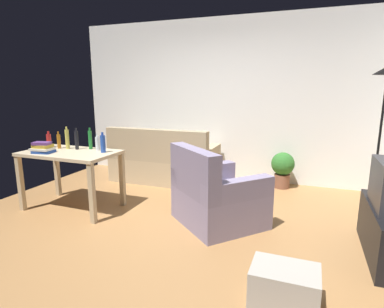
# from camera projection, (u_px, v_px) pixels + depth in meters

# --- Properties ---
(ground_plane) EXTENTS (5.20, 4.40, 0.02)m
(ground_plane) POSITION_uv_depth(u_px,v_px,m) (169.00, 225.00, 3.67)
(ground_plane) COLOR #9E7042
(wall_rear) EXTENTS (5.20, 0.10, 2.70)m
(wall_rear) POSITION_uv_depth(u_px,v_px,m) (221.00, 100.00, 5.40)
(wall_rear) COLOR white
(wall_rear) RESTS_ON ground_plane
(couch) EXTENTS (1.74, 0.84, 0.92)m
(couch) POSITION_uv_depth(u_px,v_px,m) (164.00, 163.00, 5.34)
(couch) COLOR tan
(couch) RESTS_ON ground_plane
(torchiere_lamp) EXTENTS (0.32, 0.32, 1.81)m
(torchiere_lamp) POSITION_uv_depth(u_px,v_px,m) (384.00, 101.00, 3.68)
(torchiere_lamp) COLOR black
(torchiere_lamp) RESTS_ON ground_plane
(desk) EXTENTS (1.21, 0.72, 0.76)m
(desk) POSITION_uv_depth(u_px,v_px,m) (71.00, 160.00, 4.06)
(desk) COLOR #C6B28E
(desk) RESTS_ON ground_plane
(potted_plant) EXTENTS (0.36, 0.36, 0.57)m
(potted_plant) POSITION_uv_depth(u_px,v_px,m) (283.00, 167.00, 4.96)
(potted_plant) COLOR brown
(potted_plant) RESTS_ON ground_plane
(armchair) EXTENTS (1.23, 1.23, 0.92)m
(armchair) POSITION_uv_depth(u_px,v_px,m) (215.00, 197.00, 3.64)
(armchair) COLOR gray
(armchair) RESTS_ON ground_plane
(storage_box) EXTENTS (0.48, 0.35, 0.30)m
(storage_box) POSITION_uv_depth(u_px,v_px,m) (284.00, 287.00, 2.27)
(storage_box) COLOR #A8A399
(storage_box) RESTS_ON ground_plane
(bottle_red) EXTENTS (0.06, 0.06, 0.22)m
(bottle_red) POSITION_uv_depth(u_px,v_px,m) (49.00, 140.00, 4.29)
(bottle_red) COLOR #AD2323
(bottle_red) RESTS_ON desk
(bottle_amber) EXTENTS (0.05, 0.05, 0.23)m
(bottle_amber) POSITION_uv_depth(u_px,v_px,m) (59.00, 141.00, 4.23)
(bottle_amber) COLOR #9E6019
(bottle_amber) RESTS_ON desk
(bottle_squat) EXTENTS (0.05, 0.05, 0.30)m
(bottle_squat) POSITION_uv_depth(u_px,v_px,m) (67.00, 139.00, 4.19)
(bottle_squat) COLOR #BCB24C
(bottle_squat) RESTS_ON desk
(bottle_dark) EXTENTS (0.05, 0.05, 0.29)m
(bottle_dark) POSITION_uv_depth(u_px,v_px,m) (77.00, 140.00, 4.15)
(bottle_dark) COLOR black
(bottle_dark) RESTS_ON desk
(bottle_green) EXTENTS (0.05, 0.05, 0.29)m
(bottle_green) POSITION_uv_depth(u_px,v_px,m) (90.00, 140.00, 4.18)
(bottle_green) COLOR #1E722D
(bottle_green) RESTS_ON desk
(bottle_clear) EXTENTS (0.06, 0.06, 0.22)m
(bottle_clear) POSITION_uv_depth(u_px,v_px,m) (98.00, 143.00, 4.08)
(bottle_clear) COLOR silver
(bottle_clear) RESTS_ON desk
(bottle_blue) EXTENTS (0.06, 0.06, 0.26)m
(bottle_blue) POSITION_uv_depth(u_px,v_px,m) (103.00, 144.00, 3.95)
(bottle_blue) COLOR #2347A3
(bottle_blue) RESTS_ON desk
(book_stack) EXTENTS (0.28, 0.22, 0.14)m
(book_stack) POSITION_uv_depth(u_px,v_px,m) (43.00, 148.00, 3.94)
(book_stack) COLOR navy
(book_stack) RESTS_ON desk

